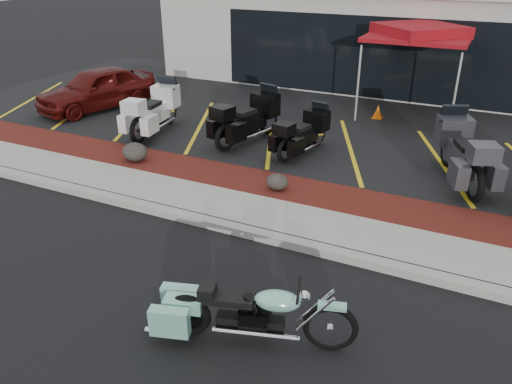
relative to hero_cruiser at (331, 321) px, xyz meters
The scene contains 16 objects.
ground 2.12m from the hero_cruiser, 143.82° to the left, with size 90.00×90.00×0.00m, color black.
curb 2.73m from the hero_cruiser, 128.23° to the left, with size 24.00×0.25×0.15m, color gray.
sidewalk 3.30m from the hero_cruiser, 120.65° to the left, with size 24.00×1.20×0.15m, color gray.
mulch_bed 4.37m from the hero_cruiser, 112.58° to the left, with size 24.00×1.20×0.16m, color #380D0C.
upper_lot 9.58m from the hero_cruiser, 100.07° to the left, with size 26.00×9.60×0.15m, color black.
dealership_building 15.86m from the hero_cruiser, 96.08° to the left, with size 18.00×8.16×4.00m.
boulder_left 7.17m from the hero_cruiser, 147.61° to the left, with size 0.62×0.51×0.44m, color black.
boulder_mid 4.52m from the hero_cruiser, 121.97° to the left, with size 0.47×0.39×0.34m, color black.
hero_cruiser is the anchor object (origin of this frame).
touring_white 9.53m from the hero_cruiser, 136.60° to the left, with size 2.37×0.91×1.38m, color white, non-canonical shape.
touring_black_front 8.09m from the hero_cruiser, 119.92° to the left, with size 2.36×0.90×1.37m, color black, non-canonical shape.
touring_black_mid 7.14m from the hero_cruiser, 110.43° to the left, with size 1.99×0.76×1.16m, color black, non-canonical shape.
touring_grey 6.74m from the hero_cruiser, 84.67° to the left, with size 2.51×0.96×1.46m, color #323337, non-canonical shape.
parked_car 12.03m from the hero_cruiser, 145.00° to the left, with size 1.50×3.74×1.27m, color #480C0A.
traffic_cone 9.82m from the hero_cruiser, 99.75° to the left, with size 0.28×0.28×0.40m, color #DA5807.
popup_canopy 10.74m from the hero_cruiser, 94.88° to the left, with size 3.41×3.41×2.62m.
Camera 1 is at (2.95, -6.06, 4.64)m, focal length 35.00 mm.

